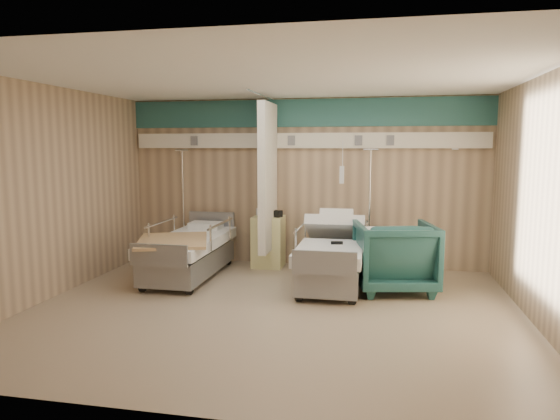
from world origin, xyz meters
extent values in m
cube|color=gray|center=(0.00, 0.00, 0.00)|extent=(6.00, 5.00, 0.00)
cube|color=tan|center=(0.00, 2.50, 1.40)|extent=(6.00, 0.04, 2.80)
cube|color=tan|center=(0.00, -2.50, 1.40)|extent=(6.00, 0.04, 2.80)
cube|color=tan|center=(-3.00, 0.00, 1.40)|extent=(0.04, 5.00, 2.80)
cube|color=tan|center=(3.00, 0.00, 1.40)|extent=(0.04, 5.00, 2.80)
cube|color=white|center=(0.00, 0.00, 2.80)|extent=(6.00, 5.00, 0.04)
cube|color=#2A6361|center=(0.00, 2.48, 2.55)|extent=(6.00, 0.04, 0.45)
cube|color=silver|center=(0.00, 2.45, 2.10)|extent=(5.88, 0.08, 0.25)
cylinder|color=silver|center=(-0.50, 1.60, 2.76)|extent=(0.03, 1.80, 0.03)
cube|color=silver|center=(-0.50, 1.95, 1.51)|extent=(0.12, 0.90, 2.35)
cube|color=#EAE492|center=(-0.55, 2.20, 0.42)|extent=(0.50, 0.48, 0.85)
imported|color=#1E4C4A|center=(1.48, 1.18, 0.49)|extent=(1.23, 1.25, 0.97)
cube|color=white|center=(1.44, 1.15, 1.01)|extent=(0.80, 0.75, 0.07)
cylinder|color=silver|center=(1.10, 2.28, 0.01)|extent=(0.35, 0.35, 0.03)
cylinder|color=silver|center=(1.10, 2.28, 0.98)|extent=(0.03, 0.03, 1.96)
cylinder|color=silver|center=(1.10, 2.28, 1.96)|extent=(0.23, 0.03, 0.03)
cylinder|color=silver|center=(-2.08, 2.28, 0.01)|extent=(0.35, 0.35, 0.03)
cylinder|color=silver|center=(-2.08, 2.28, 0.97)|extent=(0.03, 0.03, 1.93)
cylinder|color=silver|center=(-2.08, 2.28, 1.93)|extent=(0.23, 0.03, 0.03)
cube|color=black|center=(0.68, 1.17, 0.65)|extent=(0.18, 0.10, 0.04)
cube|color=tan|center=(-1.66, 0.84, 0.65)|extent=(1.31, 1.46, 0.04)
cube|color=black|center=(-0.42, 2.16, 0.90)|extent=(0.23, 0.19, 0.11)
cylinder|color=white|center=(-0.74, 2.31, 0.91)|extent=(0.08, 0.08, 0.11)
camera|label=1|loc=(1.25, -5.80, 2.01)|focal=32.00mm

